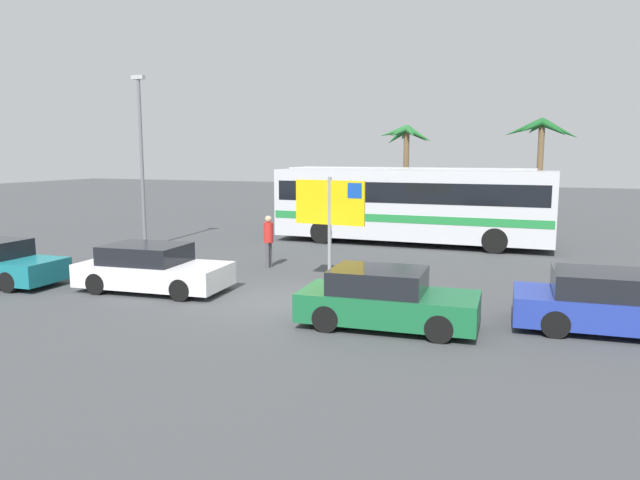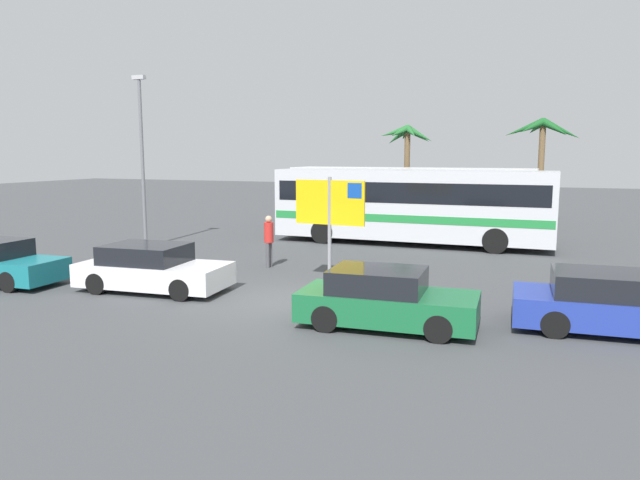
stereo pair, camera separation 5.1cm
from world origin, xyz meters
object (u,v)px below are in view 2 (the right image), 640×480
object	(u,v)px
car_blue	(619,304)
pedestrian_near_sign	(269,237)
car_green	(385,299)
bus_front_coach	(411,203)
bus_rear_coach	(410,197)
car_white	(152,269)
ferry_sign	(331,207)

from	to	relation	value
car_blue	pedestrian_near_sign	distance (m)	11.16
car_green	pedestrian_near_sign	size ratio (longest dim) A/B	2.27
bus_front_coach	pedestrian_near_sign	world-z (taller)	bus_front_coach
pedestrian_near_sign	bus_rear_coach	bearing A→B (deg)	-100.04
bus_front_coach	car_white	xyz separation A→B (m)	(-4.86, -11.23, -1.15)
bus_front_coach	ferry_sign	size ratio (longest dim) A/B	3.64
pedestrian_near_sign	ferry_sign	bearing A→B (deg)	151.61
car_white	car_blue	world-z (taller)	same
bus_front_coach	bus_rear_coach	distance (m)	3.72
bus_rear_coach	car_green	distance (m)	16.24
ferry_sign	car_white	bearing A→B (deg)	-145.26
ferry_sign	car_green	size ratio (longest dim) A/B	0.79
car_green	car_white	bearing A→B (deg)	168.31
ferry_sign	car_blue	distance (m)	7.98
bus_rear_coach	car_green	bearing A→B (deg)	-78.84
ferry_sign	car_blue	size ratio (longest dim) A/B	0.69
ferry_sign	pedestrian_near_sign	bearing A→B (deg)	153.20
car_white	pedestrian_near_sign	distance (m)	4.65
ferry_sign	car_white	world-z (taller)	ferry_sign
bus_front_coach	car_green	xyz separation A→B (m)	(2.24, -12.28, -1.15)
bus_rear_coach	pedestrian_near_sign	world-z (taller)	bus_rear_coach
car_white	car_green	size ratio (longest dim) A/B	1.08
bus_front_coach	pedestrian_near_sign	xyz separation A→B (m)	(-3.33, -6.86, -0.73)
ferry_sign	car_white	xyz separation A→B (m)	(-4.46, -2.58, -1.69)
bus_rear_coach	pedestrian_near_sign	distance (m)	10.78
bus_rear_coach	car_blue	bearing A→B (deg)	-61.08
bus_rear_coach	ferry_sign	xyz separation A→B (m)	(0.49, -12.27, 0.54)
car_white	car_blue	xyz separation A→B (m)	(11.94, 0.41, 0.00)
bus_rear_coach	pedestrian_near_sign	xyz separation A→B (m)	(-2.44, -10.47, -0.73)
bus_front_coach	car_green	bearing A→B (deg)	-79.64
bus_rear_coach	car_white	distance (m)	15.41
car_white	bus_rear_coach	bearing A→B (deg)	70.48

